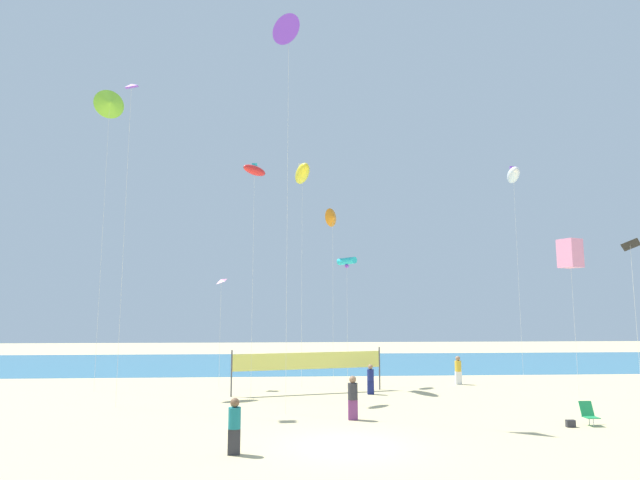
{
  "coord_description": "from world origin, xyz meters",
  "views": [
    {
      "loc": [
        -2.04,
        -18.31,
        4.42
      ],
      "look_at": [
        -0.24,
        10.5,
        8.31
      ],
      "focal_mm": 29.88,
      "sensor_mm": 36.0,
      "label": 1
    }
  ],
  "objects_px": {
    "beachgoer_navy_shirt": "(371,378)",
    "kite_lime_delta": "(110,103)",
    "beach_handbag": "(571,424)",
    "kite_pink_diamond": "(221,281)",
    "beachgoer_charcoal_shirt": "(353,396)",
    "kite_orange_delta": "(333,218)",
    "beachgoer_mustard_shirt": "(458,369)",
    "kite_violet_delta": "(289,32)",
    "kite_pink_box": "(570,253)",
    "kite_white_inflatable": "(513,175)",
    "folding_beach_chair": "(589,413)",
    "volleyball_net": "(309,362)",
    "kite_yellow_inflatable": "(302,174)",
    "kite_black_diamond": "(629,245)",
    "kite_cyan_tube": "(347,262)",
    "kite_violet_diamond": "(131,90)",
    "beachgoer_teal_shirt": "(234,424)",
    "kite_red_inflatable": "(254,171)"
  },
  "relations": [
    {
      "from": "beach_handbag",
      "to": "beachgoer_teal_shirt",
      "type": "bearing_deg",
      "value": -165.74
    },
    {
      "from": "kite_red_inflatable",
      "to": "kite_pink_box",
      "type": "distance_m",
      "value": 17.73
    },
    {
      "from": "kite_violet_delta",
      "to": "kite_black_diamond",
      "type": "height_order",
      "value": "kite_violet_delta"
    },
    {
      "from": "beachgoer_charcoal_shirt",
      "to": "kite_pink_box",
      "type": "distance_m",
      "value": 15.11
    },
    {
      "from": "kite_lime_delta",
      "to": "folding_beach_chair",
      "type": "bearing_deg",
      "value": -24.6
    },
    {
      "from": "beachgoer_navy_shirt",
      "to": "kite_cyan_tube",
      "type": "xyz_separation_m",
      "value": [
        -1.01,
        2.12,
        6.53
      ]
    },
    {
      "from": "beachgoer_charcoal_shirt",
      "to": "kite_orange_delta",
      "type": "xyz_separation_m",
      "value": [
        0.15,
        11.1,
        9.49
      ]
    },
    {
      "from": "kite_lime_delta",
      "to": "kite_cyan_tube",
      "type": "bearing_deg",
      "value": 0.16
    },
    {
      "from": "beachgoer_charcoal_shirt",
      "to": "kite_yellow_inflatable",
      "type": "height_order",
      "value": "kite_yellow_inflatable"
    },
    {
      "from": "beachgoer_mustard_shirt",
      "to": "kite_yellow_inflatable",
      "type": "height_order",
      "value": "kite_yellow_inflatable"
    },
    {
      "from": "kite_pink_diamond",
      "to": "kite_violet_delta",
      "type": "distance_m",
      "value": 14.69
    },
    {
      "from": "kite_pink_box",
      "to": "kite_white_inflatable",
      "type": "bearing_deg",
      "value": 91.8
    },
    {
      "from": "kite_lime_delta",
      "to": "kite_black_diamond",
      "type": "xyz_separation_m",
      "value": [
        25.12,
        -10.0,
        -9.64
      ]
    },
    {
      "from": "beachgoer_charcoal_shirt",
      "to": "kite_white_inflatable",
      "type": "distance_m",
      "value": 20.97
    },
    {
      "from": "kite_yellow_inflatable",
      "to": "kite_red_inflatable",
      "type": "bearing_deg",
      "value": -123.74
    },
    {
      "from": "beachgoer_teal_shirt",
      "to": "volleyball_net",
      "type": "height_order",
      "value": "volleyball_net"
    },
    {
      "from": "beachgoer_mustard_shirt",
      "to": "kite_pink_box",
      "type": "height_order",
      "value": "kite_pink_box"
    },
    {
      "from": "folding_beach_chair",
      "to": "kite_yellow_inflatable",
      "type": "relative_size",
      "value": 0.06
    },
    {
      "from": "kite_violet_diamond",
      "to": "kite_yellow_inflatable",
      "type": "bearing_deg",
      "value": 35.96
    },
    {
      "from": "kite_lime_delta",
      "to": "kite_pink_box",
      "type": "bearing_deg",
      "value": -7.83
    },
    {
      "from": "kite_white_inflatable",
      "to": "kite_pink_diamond",
      "type": "relative_size",
      "value": 2.18
    },
    {
      "from": "kite_violet_delta",
      "to": "kite_yellow_inflatable",
      "type": "distance_m",
      "value": 9.8
    },
    {
      "from": "kite_pink_diamond",
      "to": "kite_violet_diamond",
      "type": "xyz_separation_m",
      "value": [
        -3.99,
        -6.11,
        9.27
      ]
    },
    {
      "from": "kite_orange_delta",
      "to": "kite_violet_diamond",
      "type": "distance_m",
      "value": 14.16
    },
    {
      "from": "volleyball_net",
      "to": "kite_black_diamond",
      "type": "bearing_deg",
      "value": -33.25
    },
    {
      "from": "kite_white_inflatable",
      "to": "kite_black_diamond",
      "type": "height_order",
      "value": "kite_white_inflatable"
    },
    {
      "from": "kite_white_inflatable",
      "to": "kite_pink_box",
      "type": "distance_m",
      "value": 8.57
    },
    {
      "from": "beach_handbag",
      "to": "kite_black_diamond",
      "type": "xyz_separation_m",
      "value": [
        3.4,
        0.7,
        7.08
      ]
    },
    {
      "from": "kite_red_inflatable",
      "to": "kite_violet_delta",
      "type": "bearing_deg",
      "value": -67.86
    },
    {
      "from": "beachgoer_teal_shirt",
      "to": "beachgoer_mustard_shirt",
      "type": "bearing_deg",
      "value": 77.37
    },
    {
      "from": "kite_black_diamond",
      "to": "kite_pink_box",
      "type": "bearing_deg",
      "value": 81.68
    },
    {
      "from": "kite_pink_diamond",
      "to": "kite_violet_diamond",
      "type": "bearing_deg",
      "value": -123.15
    },
    {
      "from": "kite_black_diamond",
      "to": "kite_pink_box",
      "type": "relative_size",
      "value": 0.9
    },
    {
      "from": "beachgoer_navy_shirt",
      "to": "kite_white_inflatable",
      "type": "distance_m",
      "value": 17.14
    },
    {
      "from": "beach_handbag",
      "to": "kite_violet_delta",
      "type": "bearing_deg",
      "value": 163.01
    },
    {
      "from": "beachgoer_navy_shirt",
      "to": "kite_lime_delta",
      "type": "bearing_deg",
      "value": 75.49
    },
    {
      "from": "beachgoer_navy_shirt",
      "to": "kite_orange_delta",
      "type": "xyz_separation_m",
      "value": [
        -1.64,
        4.4,
        9.59
      ]
    },
    {
      "from": "kite_violet_delta",
      "to": "kite_black_diamond",
      "type": "relative_size",
      "value": 2.47
    },
    {
      "from": "kite_pink_box",
      "to": "kite_orange_delta",
      "type": "relative_size",
      "value": 0.75
    },
    {
      "from": "beachgoer_navy_shirt",
      "to": "kite_pink_box",
      "type": "distance_m",
      "value": 12.76
    },
    {
      "from": "beachgoer_mustard_shirt",
      "to": "kite_violet_delta",
      "type": "xyz_separation_m",
      "value": [
        -10.57,
        -8.86,
        16.83
      ]
    },
    {
      "from": "folding_beach_chair",
      "to": "volleyball_net",
      "type": "xyz_separation_m",
      "value": [
        -10.67,
        8.98,
        1.17
      ]
    },
    {
      "from": "kite_pink_diamond",
      "to": "kite_yellow_inflatable",
      "type": "xyz_separation_m",
      "value": [
        4.87,
        0.32,
        6.79
      ]
    },
    {
      "from": "volleyball_net",
      "to": "kite_lime_delta",
      "type": "height_order",
      "value": "kite_lime_delta"
    },
    {
      "from": "kite_black_diamond",
      "to": "kite_orange_delta",
      "type": "bearing_deg",
      "value": 132.94
    },
    {
      "from": "volleyball_net",
      "to": "kite_cyan_tube",
      "type": "height_order",
      "value": "kite_cyan_tube"
    },
    {
      "from": "kite_pink_box",
      "to": "kite_violet_diamond",
      "type": "relative_size",
      "value": 0.52
    },
    {
      "from": "beachgoer_mustard_shirt",
      "to": "kite_black_diamond",
      "type": "distance_m",
      "value": 13.67
    },
    {
      "from": "kite_yellow_inflatable",
      "to": "kite_pink_box",
      "type": "xyz_separation_m",
      "value": [
        14.41,
        -4.76,
        -5.46
      ]
    },
    {
      "from": "beach_handbag",
      "to": "kite_pink_diamond",
      "type": "bearing_deg",
      "value": 142.23
    }
  ]
}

